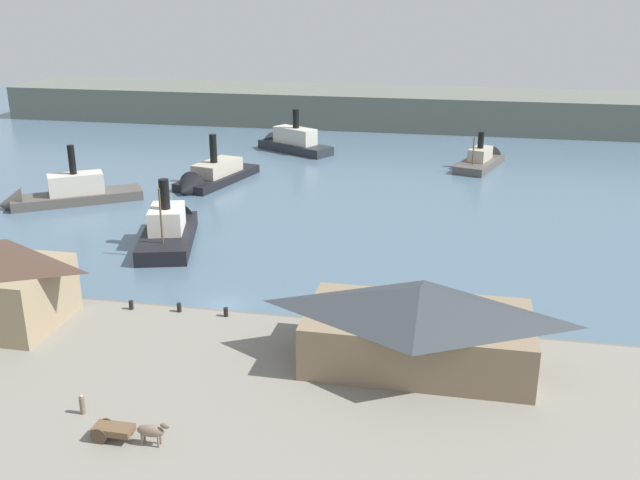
# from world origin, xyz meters

# --- Properties ---
(ground_plane) EXTENTS (320.00, 320.00, 0.00)m
(ground_plane) POSITION_xyz_m (0.00, 0.00, 0.00)
(ground_plane) COLOR slate
(quay_promenade) EXTENTS (110.00, 36.00, 1.20)m
(quay_promenade) POSITION_xyz_m (0.00, -22.00, 0.60)
(quay_promenade) COLOR gray
(quay_promenade) RESTS_ON ground
(seawall_edge) EXTENTS (110.00, 0.80, 1.00)m
(seawall_edge) POSITION_xyz_m (0.00, -3.60, 0.50)
(seawall_edge) COLOR #666159
(seawall_edge) RESTS_ON ground
(ferry_shed_customs_shed) EXTENTS (19.06, 10.51, 6.96)m
(ferry_shed_customs_shed) POSITION_xyz_m (20.73, -10.43, 4.74)
(ferry_shed_customs_shed) COLOR #847056
(ferry_shed_customs_shed) RESTS_ON quay_promenade
(horse_cart) EXTENTS (5.68, 1.44, 1.87)m
(horse_cart) POSITION_xyz_m (1.79, -25.79, 2.13)
(horse_cart) COLOR brown
(horse_cart) RESTS_ON quay_promenade
(pedestrian_standing_center) EXTENTS (0.39, 0.39, 1.60)m
(pedestrian_standing_center) POSITION_xyz_m (-3.14, -23.19, 1.93)
(pedestrian_standing_center) COLOR #6B5B4C
(pedestrian_standing_center) RESTS_ON quay_promenade
(mooring_post_center_west) EXTENTS (0.44, 0.44, 0.90)m
(mooring_post_center_west) POSITION_xyz_m (-2.88, -4.91, 1.65)
(mooring_post_center_west) COLOR black
(mooring_post_center_west) RESTS_ON quay_promenade
(mooring_post_west) EXTENTS (0.44, 0.44, 0.90)m
(mooring_post_west) POSITION_xyz_m (-7.76, -5.29, 1.65)
(mooring_post_west) COLOR black
(mooring_post_west) RESTS_ON quay_promenade
(mooring_post_east) EXTENTS (0.44, 0.44, 0.90)m
(mooring_post_east) POSITION_xyz_m (1.96, -5.00, 1.65)
(mooring_post_east) COLOR black
(mooring_post_east) RESTS_ON quay_promenade
(ferry_approaching_east) EXTENTS (10.63, 18.83, 10.64)m
(ferry_approaching_east) POSITION_xyz_m (-13.64, 18.50, 1.59)
(ferry_approaching_east) COLOR black
(ferry_approaching_east) RESTS_ON ground
(ferry_near_quay) EXTENTS (20.21, 15.76, 10.62)m
(ferry_near_quay) POSITION_xyz_m (-36.35, 30.64, 1.47)
(ferry_near_quay) COLOR #514C47
(ferry_near_quay) RESTS_ON ground
(ferry_mid_harbor) EXTENTS (17.96, 13.13, 10.08)m
(ferry_mid_harbor) POSITION_xyz_m (-11.26, 75.14, 1.77)
(ferry_mid_harbor) COLOR #23282D
(ferry_mid_harbor) RESTS_ON ground
(ferry_outer_harbor) EXTENTS (9.75, 16.98, 8.43)m
(ferry_outer_harbor) POSITION_xyz_m (27.37, 69.58, 1.15)
(ferry_outer_harbor) COLOR #514C47
(ferry_outer_harbor) RESTS_ON ground
(ferry_approaching_west) EXTENTS (10.35, 20.34, 10.42)m
(ferry_approaching_west) POSITION_xyz_m (-17.94, 45.85, 1.28)
(ferry_approaching_west) COLOR black
(ferry_approaching_west) RESTS_ON ground
(far_headland) EXTENTS (180.00, 24.00, 8.00)m
(far_headland) POSITION_xyz_m (0.00, 110.00, 4.00)
(far_headland) COLOR #60665B
(far_headland) RESTS_ON ground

